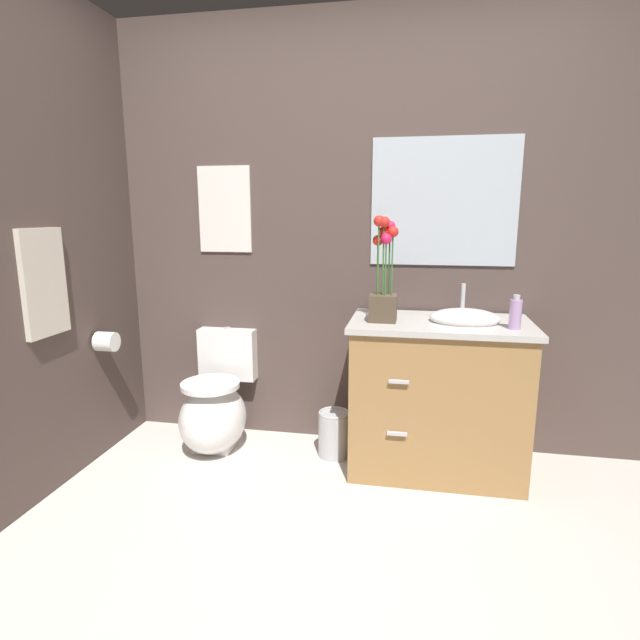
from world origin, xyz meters
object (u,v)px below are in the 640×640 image
(vanity_cabinet, at_px, (438,394))
(soap_bottle, at_px, (515,314))
(flower_vase, at_px, (384,284))
(hanging_towel, at_px, (44,283))
(toilet_paper_roll, at_px, (106,342))
(wall_poster, at_px, (225,210))
(wall_mirror, at_px, (444,202))
(toilet, at_px, (216,409))
(trash_bin, at_px, (334,434))

(vanity_cabinet, relative_size, soap_bottle, 6.01)
(flower_vase, height_order, hanging_towel, flower_vase)
(vanity_cabinet, xyz_separation_m, toilet_paper_roll, (-1.84, -0.17, 0.25))
(flower_vase, height_order, wall_poster, wall_poster)
(wall_poster, distance_m, wall_mirror, 1.29)
(hanging_towel, bearing_deg, toilet_paper_roll, 81.57)
(vanity_cabinet, relative_size, hanging_towel, 1.95)
(flower_vase, distance_m, wall_poster, 1.11)
(flower_vase, xyz_separation_m, soap_bottle, (0.64, -0.07, -0.12))
(hanging_towel, bearing_deg, toilet, 42.97)
(vanity_cabinet, distance_m, soap_bottle, 0.60)
(wall_poster, relative_size, toilet_paper_roll, 4.62)
(trash_bin, xyz_separation_m, toilet_paper_roll, (-1.27, -0.21, 0.54))
(flower_vase, relative_size, toilet_paper_roll, 4.95)
(soap_bottle, xyz_separation_m, toilet_paper_roll, (-2.18, -0.04, -0.23))
(vanity_cabinet, height_order, wall_poster, wall_poster)
(trash_bin, bearing_deg, hanging_towel, -156.31)
(wall_poster, bearing_deg, toilet, -90.00)
(soap_bottle, distance_m, wall_poster, 1.76)
(wall_poster, bearing_deg, flower_vase, -19.36)
(toilet, relative_size, vanity_cabinet, 0.68)
(vanity_cabinet, xyz_separation_m, soap_bottle, (0.34, -0.13, 0.48))
(wall_poster, bearing_deg, soap_bottle, -14.47)
(soap_bottle, bearing_deg, wall_poster, 165.53)
(toilet, xyz_separation_m, wall_mirror, (1.29, 0.27, 1.21))
(hanging_towel, bearing_deg, vanity_cabinet, 15.92)
(vanity_cabinet, height_order, hanging_towel, hanging_towel)
(toilet, relative_size, trash_bin, 2.54)
(vanity_cabinet, xyz_separation_m, wall_poster, (-1.29, 0.29, 0.98))
(soap_bottle, height_order, toilet_paper_roll, soap_bottle)
(trash_bin, relative_size, hanging_towel, 0.52)
(soap_bottle, height_order, trash_bin, soap_bottle)
(wall_mirror, height_order, toilet_paper_roll, wall_mirror)
(wall_poster, height_order, wall_mirror, wall_mirror)
(trash_bin, bearing_deg, toilet, -178.91)
(toilet_paper_roll, bearing_deg, wall_poster, 39.94)
(wall_poster, xyz_separation_m, toilet_paper_roll, (-0.55, -0.46, -0.73))
(hanging_towel, bearing_deg, flower_vase, 17.03)
(toilet, xyz_separation_m, soap_bottle, (1.63, -0.15, 0.67))
(trash_bin, distance_m, hanging_towel, 1.72)
(toilet, height_order, hanging_towel, hanging_towel)
(toilet, height_order, toilet_paper_roll, toilet_paper_roll)
(vanity_cabinet, xyz_separation_m, wall_mirror, (-0.00, 0.29, 1.02))
(soap_bottle, relative_size, hanging_towel, 0.32)
(trash_bin, xyz_separation_m, wall_mirror, (0.57, 0.25, 1.31))
(soap_bottle, xyz_separation_m, trash_bin, (-0.92, 0.17, -0.77))
(flower_vase, relative_size, trash_bin, 2.00)
(wall_poster, bearing_deg, vanity_cabinet, -12.86)
(flower_vase, xyz_separation_m, trash_bin, (-0.27, 0.09, -0.90))
(vanity_cabinet, bearing_deg, trash_bin, 176.01)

